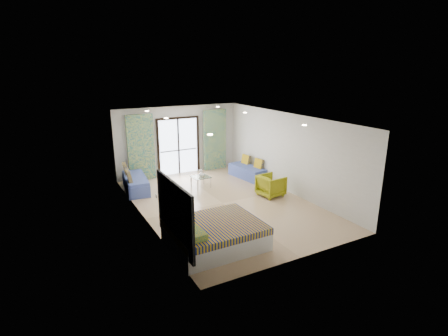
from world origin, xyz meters
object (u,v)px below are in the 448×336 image
daybed_right (248,171)px  coffee_table (201,178)px  armchair (271,185)px  daybed_left (135,183)px  bed (214,234)px

daybed_right → coffee_table: 2.08m
armchair → coffee_table: bearing=34.8°
daybed_left → daybed_right: (4.23, -0.63, -0.03)m
daybed_right → armchair: 2.08m
daybed_right → armchair: size_ratio=2.20×
daybed_right → coffee_table: bearing=176.1°
daybed_right → coffee_table: size_ratio=2.51×
daybed_right → armchair: daybed_right is taller
daybed_left → coffee_table: size_ratio=2.76×
daybed_left → armchair: 4.69m
daybed_left → daybed_right: 4.28m
daybed_left → daybed_right: daybed_left is taller
daybed_left → daybed_right: size_ratio=1.10×
bed → daybed_left: daybed_left is taller
bed → daybed_left: (-0.64, 4.83, -0.03)m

